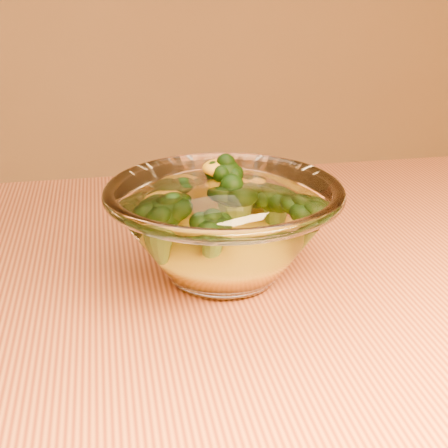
# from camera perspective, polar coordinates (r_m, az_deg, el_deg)

# --- Properties ---
(table) EXTENTS (1.20, 0.80, 0.75)m
(table) POSITION_cam_1_polar(r_m,az_deg,el_deg) (0.55, 4.97, -18.11)
(table) COLOR #B86B37
(table) RESTS_ON ground
(glass_bowl) EXTENTS (0.20, 0.20, 0.09)m
(glass_bowl) POSITION_cam_1_polar(r_m,az_deg,el_deg) (0.54, 0.00, -0.43)
(glass_bowl) COLOR white
(glass_bowl) RESTS_ON table
(cheese_sauce) EXTENTS (0.11, 0.11, 0.03)m
(cheese_sauce) POSITION_cam_1_polar(r_m,az_deg,el_deg) (0.55, 0.00, -2.27)
(cheese_sauce) COLOR #FBA115
(cheese_sauce) RESTS_ON glass_bowl
(broccoli_heap) EXTENTS (0.15, 0.11, 0.07)m
(broccoli_heap) POSITION_cam_1_polar(r_m,az_deg,el_deg) (0.55, -0.90, 1.27)
(broccoli_heap) COLOR black
(broccoli_heap) RESTS_ON cheese_sauce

